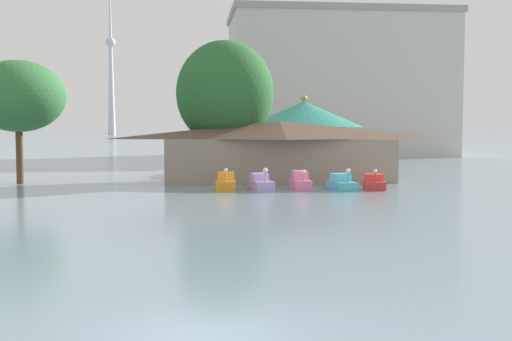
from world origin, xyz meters
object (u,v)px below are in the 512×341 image
green_roof_pavilion (304,130)px  pedal_boat_lavender (260,183)px  pedal_boat_pink (301,182)px  boathouse (279,150)px  background_building_block (338,85)px  shoreline_tree_mid (225,93)px  pedal_boat_cyan (342,183)px  shoreline_tree_tall_left (18,96)px  pedal_boat_red (374,183)px  distant_broadcast_tower (111,49)px  pedal_boat_orange (226,183)px

green_roof_pavilion → pedal_boat_lavender: bearing=-109.8°
pedal_boat_pink → boathouse: bearing=-176.1°
pedal_boat_lavender → background_building_block: background_building_block is taller
pedal_boat_lavender → shoreline_tree_mid: bearing=-178.2°
pedal_boat_cyan → green_roof_pavilion: green_roof_pavilion is taller
pedal_boat_lavender → shoreline_tree_tall_left: bearing=-121.4°
pedal_boat_pink → pedal_boat_red: pedal_boat_red is taller
pedal_boat_lavender → distant_broadcast_tower: (-47.11, 305.80, 45.89)m
pedal_boat_red → green_roof_pavilion: (-2.06, 19.07, 3.96)m
pedal_boat_pink → shoreline_tree_tall_left: shoreline_tree_tall_left is taller
pedal_boat_pink → boathouse: boathouse is taller
shoreline_tree_tall_left → background_building_block: size_ratio=0.29×
pedal_boat_pink → pedal_boat_cyan: bearing=79.7°
shoreline_tree_mid → distant_broadcast_tower: distant_broadcast_tower is taller
pedal_boat_pink → shoreline_tree_mid: size_ratio=0.20×
shoreline_tree_tall_left → distant_broadcast_tower: distant_broadcast_tower is taller
pedal_boat_cyan → green_roof_pavilion: (0.56, 19.36, 3.93)m
pedal_boat_cyan → green_roof_pavilion: size_ratio=0.22×
green_roof_pavilion → shoreline_tree_tall_left: size_ratio=1.22×
distant_broadcast_tower → pedal_boat_orange: bearing=-81.7°
pedal_boat_orange → distant_broadcast_tower: distant_broadcast_tower is taller
pedal_boat_lavender → pedal_boat_red: size_ratio=1.10×
boathouse → shoreline_tree_mid: 7.39m
pedal_boat_cyan → shoreline_tree_mid: 15.21m
pedal_boat_orange → shoreline_tree_tall_left: (-17.12, 7.39, 6.84)m
pedal_boat_cyan → boathouse: (-3.79, 7.53, 2.30)m
pedal_boat_lavender → shoreline_tree_tall_left: shoreline_tree_tall_left is taller
shoreline_tree_tall_left → green_roof_pavilion: bearing=23.0°
pedal_boat_orange → pedal_boat_lavender: (2.62, -0.27, -0.04)m
boathouse → shoreline_tree_tall_left: 22.69m
shoreline_tree_mid → pedal_boat_pink: bearing=-62.0°
pedal_boat_pink → distant_broadcast_tower: size_ratio=0.02×
green_roof_pavilion → pedal_boat_orange: bearing=-116.8°
pedal_boat_red → green_roof_pavilion: 19.59m
shoreline_tree_tall_left → shoreline_tree_mid: size_ratio=0.83×
pedal_boat_lavender → boathouse: bearing=150.6°
green_roof_pavilion → background_building_block: size_ratio=0.35×
pedal_boat_pink → green_roof_pavilion: size_ratio=0.20×
shoreline_tree_mid → background_building_block: background_building_block is taller
pedal_boat_pink → green_roof_pavilion: (3.69, 18.87, 3.86)m
pedal_boat_pink → pedal_boat_cyan: 3.17m
pedal_boat_orange → green_roof_pavilion: (9.44, 18.67, 3.87)m
shoreline_tree_tall_left → background_building_block: background_building_block is taller
pedal_boat_cyan → pedal_boat_red: (2.63, 0.29, -0.03)m
boathouse → green_roof_pavilion: 12.71m
pedal_boat_red → boathouse: bearing=-126.1°
pedal_boat_cyan → distant_broadcast_tower: bearing=179.9°
pedal_boat_lavender → pedal_boat_red: pedal_boat_lavender is taller
pedal_boat_lavender → pedal_boat_red: 8.89m
boathouse → pedal_boat_pink: bearing=-84.7°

